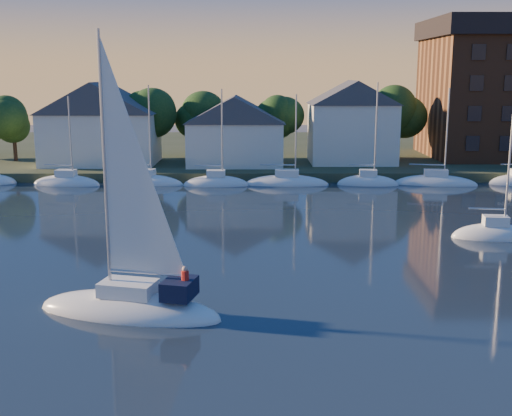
{
  "coord_description": "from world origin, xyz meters",
  "views": [
    {
      "loc": [
        -3.73,
        -18.54,
        11.56
      ],
      "look_at": [
        -3.64,
        22.0,
        3.06
      ],
      "focal_mm": 45.0,
      "sensor_mm": 36.0,
      "label": 1
    }
  ],
  "objects_px": {
    "clubhouse_centre": "(235,130)",
    "hero_sailboat": "(132,302)",
    "clubhouse_east": "(352,121)",
    "clubhouse_west": "(101,122)",
    "drifting_sailboat_right": "(495,237)"
  },
  "relations": [
    {
      "from": "clubhouse_centre",
      "to": "hero_sailboat",
      "type": "relative_size",
      "value": 0.79
    },
    {
      "from": "clubhouse_east",
      "to": "hero_sailboat",
      "type": "distance_m",
      "value": 51.22
    },
    {
      "from": "clubhouse_east",
      "to": "hero_sailboat",
      "type": "height_order",
      "value": "hero_sailboat"
    },
    {
      "from": "clubhouse_west",
      "to": "clubhouse_centre",
      "type": "xyz_separation_m",
      "value": [
        16.0,
        -1.0,
        -0.8
      ]
    },
    {
      "from": "drifting_sailboat_right",
      "to": "clubhouse_east",
      "type": "bearing_deg",
      "value": 106.65
    },
    {
      "from": "clubhouse_east",
      "to": "drifting_sailboat_right",
      "type": "height_order",
      "value": "clubhouse_east"
    },
    {
      "from": "clubhouse_centre",
      "to": "clubhouse_east",
      "type": "height_order",
      "value": "clubhouse_east"
    },
    {
      "from": "clubhouse_east",
      "to": "hero_sailboat",
      "type": "relative_size",
      "value": 0.72
    },
    {
      "from": "clubhouse_west",
      "to": "drifting_sailboat_right",
      "type": "relative_size",
      "value": 1.37
    },
    {
      "from": "clubhouse_centre",
      "to": "hero_sailboat",
      "type": "xyz_separation_m",
      "value": [
        -3.77,
        -45.73,
        -4.53
      ]
    },
    {
      "from": "clubhouse_centre",
      "to": "drifting_sailboat_right",
      "type": "xyz_separation_m",
      "value": [
        19.48,
        -31.07,
        -5.04
      ]
    },
    {
      "from": "clubhouse_west",
      "to": "clubhouse_east",
      "type": "xyz_separation_m",
      "value": [
        30.0,
        1.0,
        0.07
      ]
    },
    {
      "from": "hero_sailboat",
      "to": "drifting_sailboat_right",
      "type": "relative_size",
      "value": 1.47
    },
    {
      "from": "clubhouse_east",
      "to": "hero_sailboat",
      "type": "bearing_deg",
      "value": -110.41
    },
    {
      "from": "clubhouse_west",
      "to": "drifting_sailboat_right",
      "type": "xyz_separation_m",
      "value": [
        35.48,
        -32.07,
        -5.83
      ]
    }
  ]
}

